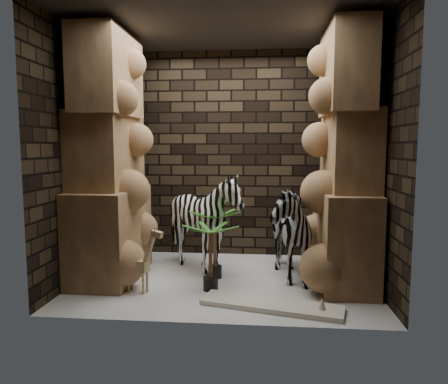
# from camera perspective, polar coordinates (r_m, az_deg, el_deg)

# --- Properties ---
(floor) EXTENTS (3.50, 3.50, 0.00)m
(floor) POSITION_cam_1_polar(r_m,az_deg,el_deg) (5.16, -0.08, -12.01)
(floor) COLOR white
(floor) RESTS_ON ground
(ceiling) EXTENTS (3.50, 3.50, 0.00)m
(ceiling) POSITION_cam_1_polar(r_m,az_deg,el_deg) (5.09, -0.09, 22.03)
(ceiling) COLOR #312F2D
(ceiling) RESTS_ON ground
(wall_back) EXTENTS (3.50, 0.00, 3.50)m
(wall_back) POSITION_cam_1_polar(r_m,az_deg,el_deg) (6.14, 1.00, 5.17)
(wall_back) COLOR black
(wall_back) RESTS_ON ground
(wall_front) EXTENTS (3.50, 0.00, 3.50)m
(wall_front) POSITION_cam_1_polar(r_m,az_deg,el_deg) (3.66, -1.90, 4.43)
(wall_front) COLOR black
(wall_front) RESTS_ON ground
(wall_left) EXTENTS (0.00, 3.00, 3.00)m
(wall_left) POSITION_cam_1_polar(r_m,az_deg,el_deg) (5.35, -19.15, 4.67)
(wall_left) COLOR black
(wall_left) RESTS_ON ground
(wall_right) EXTENTS (0.00, 3.00, 3.00)m
(wall_right) POSITION_cam_1_polar(r_m,az_deg,el_deg) (5.05, 20.18, 4.55)
(wall_right) COLOR black
(wall_right) RESTS_ON ground
(rock_pillar_left) EXTENTS (0.68, 1.30, 3.00)m
(rock_pillar_left) POSITION_cam_1_polar(r_m,az_deg,el_deg) (5.22, -15.63, 4.75)
(rock_pillar_left) COLOR tan
(rock_pillar_left) RESTS_ON floor
(rock_pillar_right) EXTENTS (0.58, 1.25, 3.00)m
(rock_pillar_right) POSITION_cam_1_polar(r_m,az_deg,el_deg) (4.97, 16.49, 4.66)
(rock_pillar_right) COLOR tan
(rock_pillar_right) RESTS_ON floor
(zebra_right) EXTENTS (0.88, 1.28, 1.38)m
(zebra_right) POSITION_cam_1_polar(r_m,az_deg,el_deg) (5.13, 7.94, -4.18)
(zebra_right) COLOR white
(zebra_right) RESTS_ON floor
(zebra_left) EXTENTS (1.08, 1.32, 1.17)m
(zebra_left) POSITION_cam_1_polar(r_m,az_deg,el_deg) (5.37, -2.69, -4.82)
(zebra_left) COLOR white
(zebra_left) RESTS_ON floor
(giraffe_toy) EXTENTS (0.42, 0.25, 0.78)m
(giraffe_toy) POSITION_cam_1_polar(r_m,az_deg,el_deg) (4.76, -11.85, -8.84)
(giraffe_toy) COLOR #D4B97E
(giraffe_toy) RESTS_ON floor
(palm_front) EXTENTS (0.36, 0.36, 0.85)m
(palm_front) POSITION_cam_1_polar(r_m,az_deg,el_deg) (5.14, -1.26, -7.13)
(palm_front) COLOR #205F19
(palm_front) RESTS_ON floor
(palm_back) EXTENTS (0.36, 0.36, 0.77)m
(palm_back) POSITION_cam_1_polar(r_m,az_deg,el_deg) (4.71, -1.86, -8.92)
(palm_back) COLOR #205F19
(palm_back) RESTS_ON floor
(surfboard) EXTENTS (1.47, 0.69, 0.05)m
(surfboard) POSITION_cam_1_polar(r_m,az_deg,el_deg) (4.36, 6.50, -15.19)
(surfboard) COLOR white
(surfboard) RESTS_ON floor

